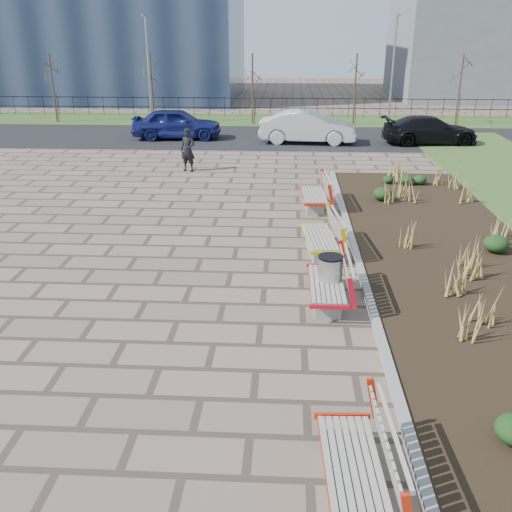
# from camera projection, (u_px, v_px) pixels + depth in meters

# --- Properties ---
(ground) EXTENTS (120.00, 120.00, 0.00)m
(ground) POSITION_uv_depth(u_px,v_px,m) (159.00, 368.00, 9.78)
(ground) COLOR #7A6154
(ground) RESTS_ON ground
(planting_bed) EXTENTS (4.50, 18.00, 0.10)m
(planting_bed) POSITION_uv_depth(u_px,v_px,m) (452.00, 262.00, 14.08)
(planting_bed) COLOR black
(planting_bed) RESTS_ON ground
(planting_curb) EXTENTS (0.16, 18.00, 0.15)m
(planting_curb) POSITION_uv_depth(u_px,v_px,m) (357.00, 259.00, 14.18)
(planting_curb) COLOR gray
(planting_curb) RESTS_ON ground
(grass_verge_far) EXTENTS (80.00, 5.00, 0.04)m
(grass_verge_far) POSITION_uv_depth(u_px,v_px,m) (254.00, 120.00, 35.71)
(grass_verge_far) COLOR #33511E
(grass_verge_far) RESTS_ON ground
(road) EXTENTS (80.00, 7.00, 0.02)m
(road) POSITION_uv_depth(u_px,v_px,m) (247.00, 137.00, 30.15)
(road) COLOR black
(road) RESTS_ON ground
(bench_a) EXTENTS (0.99, 2.14, 1.00)m
(bench_a) POSITION_uv_depth(u_px,v_px,m) (353.00, 464.00, 6.93)
(bench_a) COLOR red
(bench_a) RESTS_ON ground
(bench_b) EXTENTS (0.90, 2.10, 1.00)m
(bench_b) POSITION_uv_depth(u_px,v_px,m) (327.00, 281.00, 11.90)
(bench_b) COLOR red
(bench_b) RESTS_ON ground
(bench_c) EXTENTS (1.12, 2.18, 1.00)m
(bench_c) POSITION_uv_depth(u_px,v_px,m) (320.00, 235.00, 14.54)
(bench_c) COLOR yellow
(bench_c) RESTS_ON ground
(bench_d) EXTENTS (1.02, 2.15, 1.00)m
(bench_d) POSITION_uv_depth(u_px,v_px,m) (314.00, 193.00, 18.22)
(bench_d) COLOR red
(bench_d) RESTS_ON ground
(litter_bin) EXTENTS (0.51, 0.51, 0.97)m
(litter_bin) POSITION_uv_depth(u_px,v_px,m) (330.00, 278.00, 12.08)
(litter_bin) COLOR #B2B2B7
(litter_bin) RESTS_ON ground
(pedestrian) EXTENTS (0.71, 0.57, 1.71)m
(pedestrian) POSITION_uv_depth(u_px,v_px,m) (188.00, 150.00, 22.83)
(pedestrian) COLOR black
(pedestrian) RESTS_ON ground
(car_blue) EXTENTS (4.69, 2.16, 1.56)m
(car_blue) POSITION_uv_depth(u_px,v_px,m) (177.00, 123.00, 29.46)
(car_blue) COLOR navy
(car_blue) RESTS_ON road
(car_silver) EXTENTS (4.87, 1.97, 1.57)m
(car_silver) POSITION_uv_depth(u_px,v_px,m) (307.00, 127.00, 28.39)
(car_silver) COLOR silver
(car_silver) RESTS_ON road
(car_black) EXTENTS (4.81, 2.33, 1.35)m
(car_black) POSITION_uv_depth(u_px,v_px,m) (430.00, 130.00, 28.21)
(car_black) COLOR black
(car_black) RESTS_ON road
(tree_a) EXTENTS (1.40, 1.40, 4.00)m
(tree_a) POSITION_uv_depth(u_px,v_px,m) (53.00, 88.00, 34.17)
(tree_a) COLOR #4C3D2D
(tree_a) RESTS_ON grass_verge_far
(tree_b) EXTENTS (1.40, 1.40, 4.00)m
(tree_b) POSITION_uv_depth(u_px,v_px,m) (152.00, 88.00, 33.87)
(tree_b) COLOR #4C3D2D
(tree_b) RESTS_ON grass_verge_far
(tree_c) EXTENTS (1.40, 1.40, 4.00)m
(tree_c) POSITION_uv_depth(u_px,v_px,m) (252.00, 89.00, 33.56)
(tree_c) COLOR #4C3D2D
(tree_c) RESTS_ON grass_verge_far
(tree_d) EXTENTS (1.40, 1.40, 4.00)m
(tree_d) POSITION_uv_depth(u_px,v_px,m) (355.00, 90.00, 33.26)
(tree_d) COLOR #4C3D2D
(tree_d) RESTS_ON grass_verge_far
(tree_e) EXTENTS (1.40, 1.40, 4.00)m
(tree_e) POSITION_uv_depth(u_px,v_px,m) (459.00, 90.00, 32.95)
(tree_e) COLOR #4C3D2D
(tree_e) RESTS_ON grass_verge_far
(lamp_west) EXTENTS (0.24, 0.60, 6.00)m
(lamp_west) POSITION_uv_depth(u_px,v_px,m) (149.00, 71.00, 33.03)
(lamp_west) COLOR gray
(lamp_west) RESTS_ON grass_verge_far
(lamp_east) EXTENTS (0.24, 0.60, 6.00)m
(lamp_east) POSITION_uv_depth(u_px,v_px,m) (392.00, 72.00, 32.32)
(lamp_east) COLOR gray
(lamp_east) RESTS_ON grass_verge_far
(railing_fence) EXTENTS (44.00, 0.10, 1.20)m
(railing_fence) POSITION_uv_depth(u_px,v_px,m) (255.00, 107.00, 36.87)
(railing_fence) COLOR black
(railing_fence) RESTS_ON grass_verge_far
(building_grey) EXTENTS (18.00, 12.00, 10.00)m
(building_grey) POSITION_uv_depth(u_px,v_px,m) (512.00, 33.00, 45.80)
(building_grey) COLOR slate
(building_grey) RESTS_ON ground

